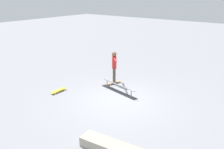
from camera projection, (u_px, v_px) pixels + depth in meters
name	position (u px, v px, depth m)	size (l,w,h in m)	color
ground_plane	(118.00, 100.00, 9.80)	(60.00, 60.00, 0.00)	gray
grind_rail	(119.00, 89.00, 10.52)	(2.18, 0.64, 0.37)	black
skater_main	(114.00, 66.00, 11.18)	(0.98, 1.01, 1.66)	brown
skateboard_main	(114.00, 82.00, 11.50)	(0.45, 0.82, 0.09)	tan
loose_skateboard_yellow	(58.00, 90.00, 10.54)	(0.27, 0.80, 0.09)	yellow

